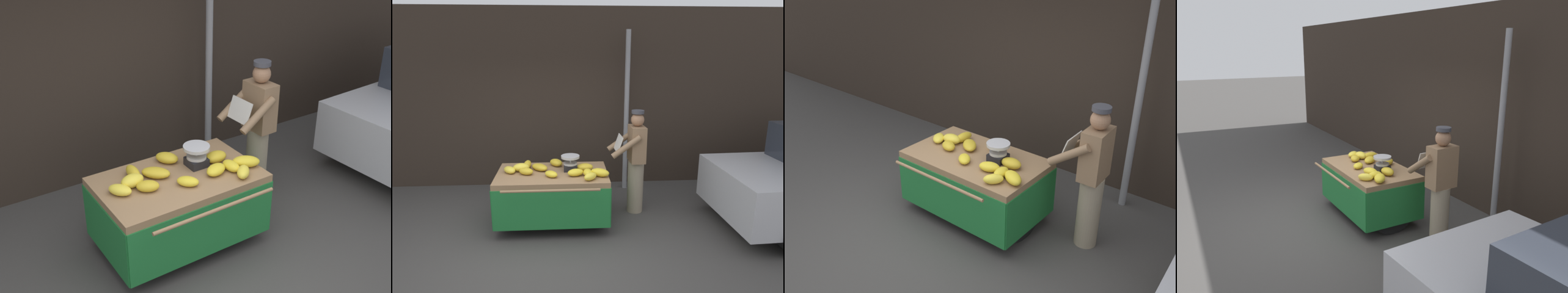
# 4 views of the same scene
# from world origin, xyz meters

# --- Properties ---
(ground_plane) EXTENTS (60.00, 60.00, 0.00)m
(ground_plane) POSITION_xyz_m (0.00, 0.00, 0.00)
(ground_plane) COLOR #423F3D
(back_wall) EXTENTS (16.00, 0.24, 3.40)m
(back_wall) POSITION_xyz_m (0.00, 2.87, 1.70)
(back_wall) COLOR #332821
(back_wall) RESTS_ON ground
(street_pole) EXTENTS (0.09, 0.09, 2.98)m
(street_pole) POSITION_xyz_m (1.54, 2.43, 1.49)
(street_pole) COLOR gray
(street_pole) RESTS_ON ground
(banana_cart) EXTENTS (1.68, 1.20, 0.85)m
(banana_cart) POSITION_xyz_m (0.19, 0.99, 0.62)
(banana_cart) COLOR #93704C
(banana_cart) RESTS_ON ground
(weighing_scale) EXTENTS (0.28, 0.28, 0.24)m
(weighing_scale) POSITION_xyz_m (0.46, 1.08, 0.97)
(weighing_scale) COLOR black
(weighing_scale) RESTS_ON banana_cart
(banana_bunch_0) EXTENTS (0.25, 0.28, 0.10)m
(banana_bunch_0) POSITION_xyz_m (-0.45, 1.01, 0.90)
(banana_bunch_0) COLOR yellow
(banana_bunch_0) RESTS_ON banana_cart
(banana_bunch_1) EXTENTS (0.25, 0.17, 0.12)m
(banana_bunch_1) POSITION_xyz_m (0.68, 1.04, 0.91)
(banana_bunch_1) COLOR gold
(banana_bunch_1) RESTS_ON banana_cart
(banana_bunch_2) EXTENTS (0.14, 0.23, 0.10)m
(banana_bunch_2) POSITION_xyz_m (0.71, 0.80, 0.90)
(banana_bunch_2) COLOR yellow
(banana_bunch_2) RESTS_ON banana_cart
(banana_bunch_3) EXTENTS (0.24, 0.25, 0.11)m
(banana_bunch_3) POSITION_xyz_m (0.73, 0.63, 0.90)
(banana_bunch_3) COLOR yellow
(banana_bunch_3) RESTS_ON banana_cart
(banana_bunch_4) EXTENTS (0.28, 0.30, 0.11)m
(banana_bunch_4) POSITION_xyz_m (0.24, 1.31, 0.90)
(banana_bunch_4) COLOR gold
(banana_bunch_4) RESTS_ON banana_cart
(banana_bunch_5) EXTENTS (0.33, 0.33, 0.10)m
(banana_bunch_5) POSITION_xyz_m (-0.01, 1.10, 0.90)
(banana_bunch_5) COLOR gold
(banana_bunch_5) RESTS_ON banana_cart
(banana_bunch_6) EXTENTS (0.13, 0.27, 0.12)m
(banana_bunch_6) POSITION_xyz_m (-0.20, 1.22, 0.91)
(banana_bunch_6) COLOR gold
(banana_bunch_6) RESTS_ON banana_cart
(banana_bunch_7) EXTENTS (0.27, 0.24, 0.10)m
(banana_bunch_7) POSITION_xyz_m (-0.20, 0.92, 0.90)
(banana_bunch_7) COLOR gold
(banana_bunch_7) RESTS_ON banana_cart
(banana_bunch_8) EXTENTS (0.33, 0.29, 0.12)m
(banana_bunch_8) POSITION_xyz_m (0.89, 0.78, 0.91)
(banana_bunch_8) COLOR yellow
(banana_bunch_8) RESTS_ON banana_cart
(banana_bunch_9) EXTENTS (0.28, 0.23, 0.10)m
(banana_bunch_9) POSITION_xyz_m (0.53, 0.82, 0.90)
(banana_bunch_9) COLOR yellow
(banana_bunch_9) RESTS_ON banana_cart
(banana_bunch_10) EXTENTS (0.26, 0.19, 0.13)m
(banana_bunch_10) POSITION_xyz_m (-0.28, 1.08, 0.91)
(banana_bunch_10) COLOR yellow
(banana_bunch_10) RESTS_ON banana_cart
(banana_bunch_11) EXTENTS (0.25, 0.26, 0.09)m
(banana_bunch_11) POSITION_xyz_m (0.18, 0.80, 0.89)
(banana_bunch_11) COLOR yellow
(banana_bunch_11) RESTS_ON banana_cart
(vendor_person) EXTENTS (0.59, 0.53, 1.71)m
(vendor_person) POSITION_xyz_m (1.52, 1.38, 0.87)
(vendor_person) COLOR gray
(vendor_person) RESTS_ON ground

